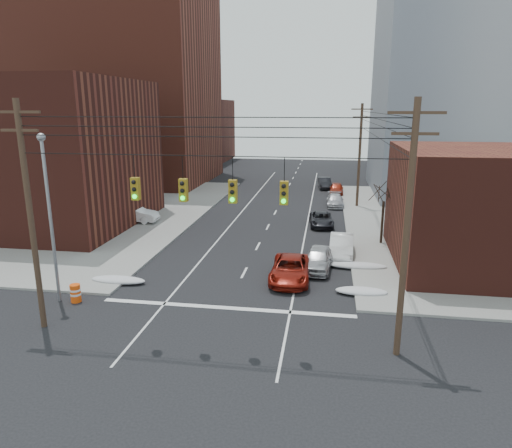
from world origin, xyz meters
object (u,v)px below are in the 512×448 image
(parked_car_c, at_px, (321,219))
(parked_car_d, at_px, (335,200))
(parked_car_e, at_px, (336,189))
(parked_car_a, at_px, (318,259))
(lot_car_b, at_px, (123,204))
(parked_car_b, at_px, (341,246))
(construction_barrel, at_px, (76,293))
(lot_car_c, at_px, (48,227))
(lot_car_d, at_px, (90,211))
(red_pickup, at_px, (290,269))
(parked_car_f, at_px, (325,183))
(lot_car_a, at_px, (133,214))

(parked_car_c, bearing_deg, parked_car_d, 76.49)
(parked_car_e, bearing_deg, parked_car_a, -92.07)
(parked_car_e, distance_m, lot_car_b, 25.90)
(parked_car_b, distance_m, construction_barrel, 18.25)
(lot_car_c, relative_size, lot_car_d, 1.03)
(parked_car_a, relative_size, lot_car_d, 1.09)
(red_pickup, distance_m, lot_car_c, 22.15)
(parked_car_d, relative_size, parked_car_f, 1.03)
(lot_car_d, bearing_deg, construction_barrel, -175.25)
(lot_car_b, bearing_deg, parked_car_a, -145.09)
(red_pickup, bearing_deg, lot_car_c, 161.69)
(parked_car_d, relative_size, construction_barrel, 4.40)
(red_pickup, height_order, lot_car_a, lot_car_a)
(lot_car_b, distance_m, lot_car_d, 3.84)
(red_pickup, bearing_deg, parked_car_f, 87.02)
(lot_car_a, height_order, lot_car_d, lot_car_a)
(lot_car_c, bearing_deg, lot_car_a, -28.90)
(parked_car_d, distance_m, lot_car_a, 21.59)
(lot_car_b, bearing_deg, construction_barrel, 178.15)
(lot_car_a, xyz_separation_m, lot_car_b, (-3.01, 4.42, -0.12))
(parked_car_c, height_order, parked_car_f, parked_car_f)
(parked_car_c, bearing_deg, red_pickup, -101.74)
(parked_car_b, bearing_deg, parked_car_f, 95.24)
(parked_car_e, relative_size, lot_car_b, 0.89)
(red_pickup, distance_m, parked_car_e, 30.38)
(lot_car_b, bearing_deg, red_pickup, -151.47)
(red_pickup, relative_size, lot_car_b, 1.11)
(parked_car_d, xyz_separation_m, parked_car_f, (-1.26, 11.38, 0.07))
(parked_car_b, bearing_deg, lot_car_c, 178.48)
(red_pickup, height_order, parked_car_c, red_pickup)
(lot_car_a, height_order, lot_car_b, lot_car_a)
(parked_car_c, distance_m, lot_car_b, 20.59)
(parked_car_b, distance_m, lot_car_d, 25.13)
(parked_car_a, distance_m, parked_car_c, 11.76)
(red_pickup, distance_m, lot_car_b, 25.02)
(parked_car_e, relative_size, lot_car_d, 1.02)
(parked_car_a, xyz_separation_m, parked_car_d, (1.35, 20.62, -0.11))
(parked_car_f, height_order, lot_car_b, lot_car_b)
(parked_car_c, xyz_separation_m, lot_car_c, (-22.72, -7.02, 0.14))
(parked_car_c, xyz_separation_m, lot_car_d, (-22.28, -0.77, 0.23))
(parked_car_f, bearing_deg, parked_car_c, -96.75)
(parked_car_c, relative_size, lot_car_c, 1.06)
(parked_car_f, distance_m, construction_barrel, 41.61)
(parked_car_a, distance_m, lot_car_b, 24.97)
(parked_car_d, distance_m, parked_car_e, 7.36)
(parked_car_d, height_order, lot_car_d, lot_car_d)
(parked_car_f, height_order, lot_car_c, parked_car_f)
(parked_car_b, bearing_deg, lot_car_b, 155.26)
(parked_car_e, bearing_deg, lot_car_a, -135.30)
(lot_car_c, bearing_deg, parked_car_c, -56.16)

